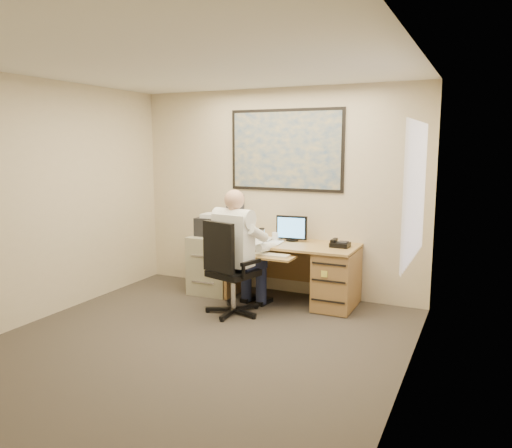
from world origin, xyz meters
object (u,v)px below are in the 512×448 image
at_px(office_chair, 233,288).
at_px(filing_cabinet, 216,258).
at_px(person, 234,252).
at_px(desk, 318,270).

bearing_deg(office_chair, filing_cabinet, 146.39).
relative_size(filing_cabinet, person, 0.73).
xyz_separation_m(filing_cabinet, office_chair, (0.66, -0.77, -0.13)).
distance_m(desk, office_chair, 1.12).
xyz_separation_m(desk, filing_cabinet, (-1.44, -0.03, 0.02)).
height_order(desk, person, person).
height_order(desk, filing_cabinet, desk).
xyz_separation_m(desk, person, (-0.79, -0.71, 0.29)).
bearing_deg(person, filing_cabinet, 141.51).
relative_size(desk, filing_cabinet, 1.51).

